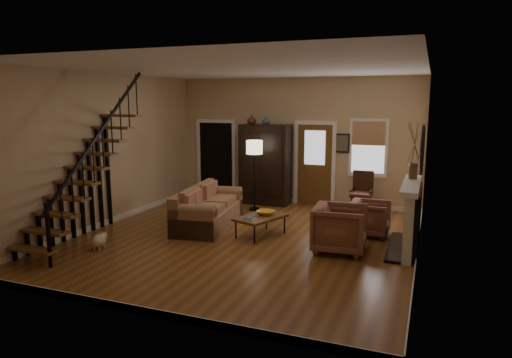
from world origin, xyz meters
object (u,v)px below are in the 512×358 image
(armoire, at_px, (265,164))
(armchair_left, at_px, (340,229))
(armchair_right, at_px, (370,218))
(sofa, at_px, (209,208))
(coffee_table, at_px, (261,226))
(side_chair, at_px, (361,193))
(floor_lamp, at_px, (254,176))

(armoire, xyz_separation_m, armchair_left, (2.61, -3.22, -0.62))
(armchair_left, xyz_separation_m, armchair_right, (0.37, 1.24, -0.07))
(sofa, distance_m, coffee_table, 1.33)
(sofa, height_order, side_chair, side_chair)
(sofa, height_order, armchair_right, sofa)
(armoire, xyz_separation_m, coffee_table, (0.94, -2.84, -0.85))
(coffee_table, relative_size, armchair_left, 1.14)
(sofa, xyz_separation_m, floor_lamp, (0.36, 1.81, 0.46))
(armchair_left, distance_m, armchair_right, 1.30)
(sofa, relative_size, floor_lamp, 1.26)
(armchair_left, bearing_deg, armchair_right, -20.46)
(armoire, distance_m, armchair_left, 4.19)
(armchair_left, height_order, floor_lamp, floor_lamp)
(sofa, relative_size, coffee_table, 2.06)
(armchair_right, height_order, floor_lamp, floor_lamp)
(armchair_left, bearing_deg, side_chair, -2.54)
(armoire, distance_m, side_chair, 2.61)
(coffee_table, height_order, armchair_right, armchair_right)
(sofa, bearing_deg, armchair_left, -20.08)
(floor_lamp, relative_size, side_chair, 1.71)
(armoire, height_order, floor_lamp, armoire)
(coffee_table, relative_size, side_chair, 1.05)
(sofa, xyz_separation_m, armchair_left, (2.97, -0.62, 0.02))
(armchair_left, height_order, armchair_right, armchair_left)
(armoire, height_order, armchair_left, armoire)
(armoire, distance_m, floor_lamp, 0.82)
(armoire, relative_size, floor_lamp, 1.20)
(armoire, bearing_deg, armchair_left, -50.95)
(armchair_left, bearing_deg, floor_lamp, 43.43)
(armoire, xyz_separation_m, armchair_right, (2.99, -1.98, -0.70))
(coffee_table, distance_m, floor_lamp, 2.34)
(armchair_left, bearing_deg, coffee_table, 73.44)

